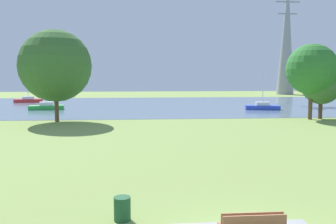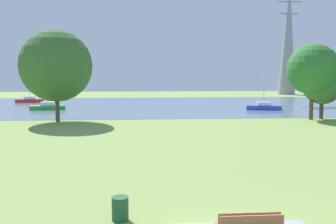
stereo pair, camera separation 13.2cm
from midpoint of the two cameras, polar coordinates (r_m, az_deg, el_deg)
The scene contains 10 objects.
ground_plane at distance 31.86m, azimuth 0.97°, elevation -2.90°, with size 160.00×160.00×0.00m, color #7F994C.
litter_bin at distance 12.41m, azimuth -7.64°, elevation -15.07°, with size 0.56×0.56×0.80m, color #1E512D.
water_surface at distance 59.62m, azimuth -1.65°, elevation 1.16°, with size 140.00×40.00×0.02m, color slate.
sailboat_blue at distance 52.59m, azimuth 14.79°, elevation 0.85°, with size 5.01×2.52×6.73m.
sailboat_green at distance 53.85m, azimuth -18.92°, elevation 0.83°, with size 4.97×2.22×5.90m.
sailboat_red at distance 69.87m, azimuth -21.49°, elevation 1.80°, with size 4.91×1.92×6.03m.
tree_east_far at distance 39.24m, azimuth -17.66°, elevation 7.04°, with size 7.50×7.50×9.62m.
tree_west_far at distance 42.42m, azimuth 21.91°, elevation 6.33°, with size 5.58×5.58×8.33m.
tree_east_near at distance 43.39m, azimuth 23.23°, elevation 4.05°, with size 4.42×4.42×6.08m.
electricity_pylon at distance 99.17m, azimuth 18.38°, elevation 11.30°, with size 6.40×4.40×29.68m.
Camera 1 is at (-3.15, -9.34, 4.81)m, focal length 38.14 mm.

